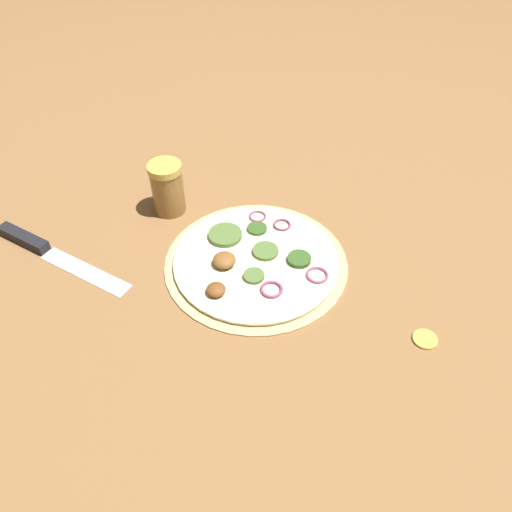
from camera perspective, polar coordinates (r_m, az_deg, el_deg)
name	(u,v)px	position (r m, az deg, el deg)	size (l,w,h in m)	color
ground_plane	(256,263)	(0.79, 0.00, -0.83)	(3.00, 3.00, 0.00)	olive
pizza	(255,260)	(0.79, -0.12, -0.50)	(0.29, 0.29, 0.03)	#D6B77A
knife	(39,246)	(0.88, -23.60, 1.03)	(0.23, 0.18, 0.02)	silver
spice_jar	(167,188)	(0.87, -10.08, 7.68)	(0.06, 0.06, 0.09)	olive
loose_cap	(425,338)	(0.73, 18.78, -8.90)	(0.03, 0.03, 0.01)	gold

